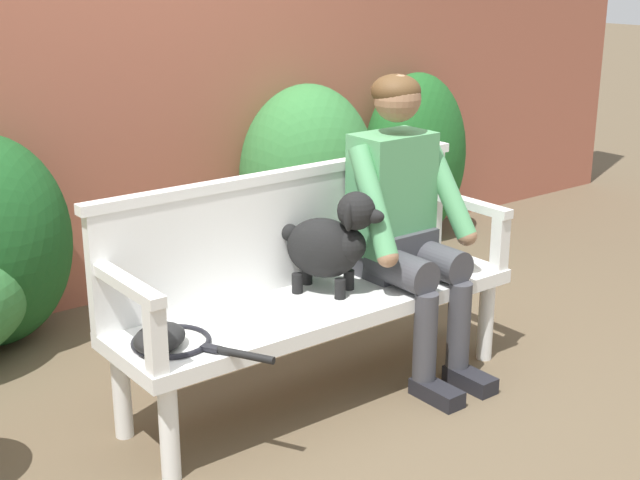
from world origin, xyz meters
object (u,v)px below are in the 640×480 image
Objects in this scene: person_seated at (404,216)px; baseball_glove at (160,338)px; garden_bench at (320,311)px; dog_on_bench at (332,242)px; tennis_racket at (178,343)px.

person_seated is 5.92× the size of baseball_glove.
person_seated is 1.22m from baseball_glove.
garden_bench is 0.56m from person_seated.
person_seated is at bearing -5.86° from dog_on_bench.
tennis_racket is at bearing -174.19° from dog_on_bench.
tennis_racket is (-0.77, -0.08, -0.21)m from dog_on_bench.
person_seated reaches higher than baseball_glove.
garden_bench is at bearing 4.30° from tennis_racket.
baseball_glove is at bearing -175.01° from dog_on_bench.
tennis_racket is at bearing -35.94° from baseball_glove.
person_seated is (0.45, -0.01, 0.33)m from garden_bench.
person_seated is 0.37m from dog_on_bench.
person_seated is 2.96× the size of dog_on_bench.
dog_on_bench is at bearing 174.14° from person_seated.
garden_bench is at bearing 178.61° from person_seated.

